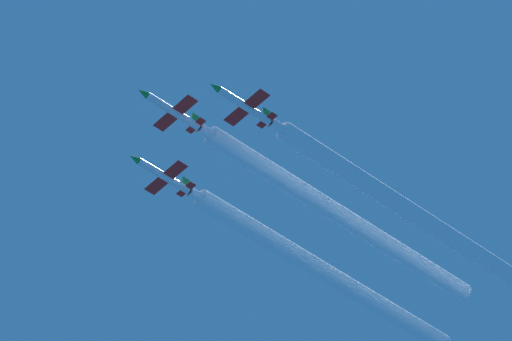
# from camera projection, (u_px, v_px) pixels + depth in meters

# --- Properties ---
(jet_lead) EXTENTS (8.95, 13.03, 3.13)m
(jet_lead) POSITION_uv_depth(u_px,v_px,m) (171.00, 110.00, 282.00)
(jet_lead) COLOR silver
(jet_left_wingman) EXTENTS (8.95, 13.03, 3.13)m
(jet_left_wingman) POSITION_uv_depth(u_px,v_px,m) (243.00, 104.00, 278.12)
(jet_left_wingman) COLOR silver
(jet_right_wingman) EXTENTS (8.95, 13.03, 3.13)m
(jet_right_wingman) POSITION_uv_depth(u_px,v_px,m) (162.00, 175.00, 289.21)
(jet_right_wingman) COLOR silver
(smoke_trail_lead) EXTENTS (3.28, 62.00, 3.28)m
(smoke_trail_lead) POSITION_uv_depth(u_px,v_px,m) (338.00, 214.00, 299.17)
(smoke_trail_lead) COLOR white
(smoke_trail_left_wingman) EXTENTS (3.28, 70.03, 3.28)m
(smoke_trail_left_wingman) POSITION_uv_depth(u_px,v_px,m) (425.00, 221.00, 297.15)
(smoke_trail_left_wingman) COLOR white
(smoke_trail_right_wingman) EXTENTS (3.28, 60.52, 3.28)m
(smoke_trail_right_wingman) POSITION_uv_depth(u_px,v_px,m) (323.00, 271.00, 306.04)
(smoke_trail_right_wingman) COLOR white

